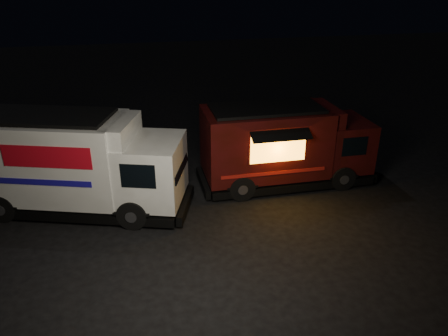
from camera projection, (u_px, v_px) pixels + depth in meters
ground at (205, 227)px, 14.59m from camera, size 80.00×80.00×0.00m
white_truck at (77, 163)px, 15.08m from camera, size 8.11×4.92×3.48m
red_truck at (287, 145)px, 17.03m from camera, size 6.90×2.60×3.20m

